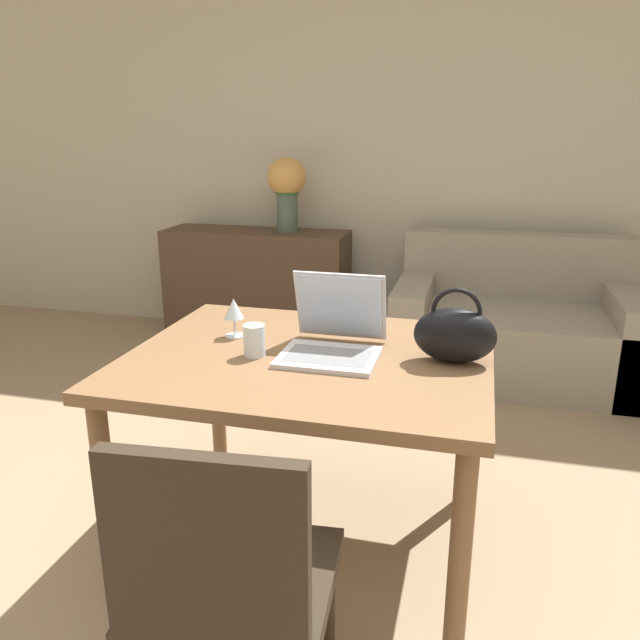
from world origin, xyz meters
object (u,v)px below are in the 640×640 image
(drinking_glass, at_px, (254,340))
(handbag, at_px, (455,334))
(chair, at_px, (228,583))
(wine_glass, at_px, (234,311))
(laptop, at_px, (334,332))
(couch, at_px, (514,329))
(flower_vase, at_px, (287,185))

(drinking_glass, height_order, handbag, handbag)
(chair, bearing_deg, wine_glass, 105.75)
(chair, bearing_deg, laptop, 82.49)
(couch, xyz_separation_m, wine_glass, (-1.06, -1.81, 0.55))
(drinking_glass, xyz_separation_m, flower_vase, (-0.58, 2.22, 0.30))
(wine_glass, xyz_separation_m, flower_vase, (-0.45, 2.05, 0.26))
(chair, xyz_separation_m, laptop, (0.04, 0.84, 0.32))
(laptop, distance_m, handbag, 0.39)
(drinking_glass, distance_m, handbag, 0.64)
(laptop, bearing_deg, flower_vase, 111.33)
(chair, height_order, couch, chair)
(chair, xyz_separation_m, couch, (0.72, 2.72, -0.20))
(laptop, xyz_separation_m, drinking_glass, (-0.24, -0.10, -0.02))
(chair, distance_m, couch, 2.82)
(chair, relative_size, wine_glass, 6.19)
(couch, distance_m, handbag, 1.97)
(wine_glass, height_order, handbag, handbag)
(chair, relative_size, drinking_glass, 8.27)
(laptop, distance_m, wine_glass, 0.38)
(chair, bearing_deg, drinking_glass, 100.54)
(drinking_glass, height_order, flower_vase, flower_vase)
(chair, relative_size, handbag, 3.37)
(chair, bearing_deg, handbag, 58.20)
(couch, xyz_separation_m, drinking_glass, (-0.92, -1.98, 0.51))
(drinking_glass, bearing_deg, chair, -74.68)
(chair, relative_size, laptop, 2.56)
(laptop, bearing_deg, drinking_glass, -156.66)
(couch, bearing_deg, drinking_glass, -114.92)
(chair, xyz_separation_m, flower_vase, (-0.79, 2.96, 0.60))
(couch, relative_size, flower_vase, 2.86)
(couch, xyz_separation_m, laptop, (-0.68, -1.88, 0.52))
(chair, bearing_deg, flower_vase, 100.12)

